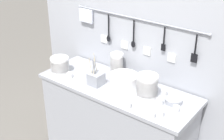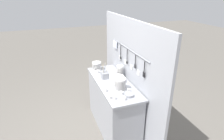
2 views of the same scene
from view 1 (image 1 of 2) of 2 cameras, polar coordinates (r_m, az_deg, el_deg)
counter at (r=2.88m, az=0.84°, el=-10.89°), size 1.39×0.51×0.92m
back_wall at (r=2.83m, az=4.43°, el=0.02°), size 2.19×0.08×1.90m
bowl_stack_back_corner at (r=2.46m, az=6.43°, el=-2.94°), size 0.17×0.17×0.19m
bowl_stack_wide_centre at (r=2.78m, az=0.87°, el=1.14°), size 0.12×0.12×0.20m
bowl_stack_nested_right at (r=2.86m, az=-9.53°, el=0.91°), size 0.16×0.16×0.15m
plate_stack at (r=2.64m, az=2.16°, el=-1.75°), size 0.24×0.24×0.09m
steel_mixing_bowl at (r=2.45m, az=11.20°, el=-5.50°), size 0.14×0.14×0.04m
cutlery_caddy at (r=2.63m, az=-2.93°, el=-1.55°), size 0.12×0.12×0.27m
cup_mid_row at (r=2.27m, az=8.84°, el=-7.83°), size 0.05×0.05×0.05m
cup_centre at (r=2.40m, az=8.74°, el=-5.73°), size 0.05×0.05×0.05m
cup_edge_near at (r=2.35m, az=2.94°, el=-6.34°), size 0.05×0.05×0.05m
cup_by_caddy at (r=2.25m, az=7.30°, el=-8.12°), size 0.05×0.05×0.05m
cup_front_left at (r=2.78m, az=-7.72°, el=-0.94°), size 0.05×0.05×0.05m
cup_beside_plates at (r=2.52m, az=9.54°, el=-4.14°), size 0.05×0.05×0.05m
cup_front_right at (r=2.34m, az=11.62°, el=-7.00°), size 0.05×0.05×0.05m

